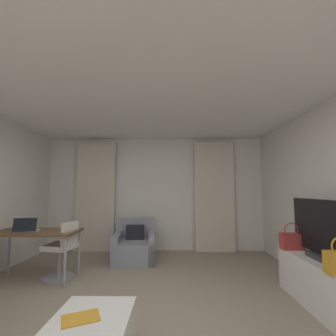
{
  "coord_description": "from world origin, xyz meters",
  "views": [
    {
      "loc": [
        0.39,
        -2.48,
        1.39
      ],
      "look_at": [
        0.33,
        1.51,
        1.76
      ],
      "focal_mm": 24.86,
      "sensor_mm": 36.0,
      "label": 1
    }
  ],
  "objects_px": {
    "desk_chair": "(62,254)",
    "tv_console": "(326,285)",
    "tv_flatscreen": "(320,230)",
    "handbag_primary": "(292,241)",
    "armchair": "(135,247)",
    "desk": "(36,235)",
    "magazine_open": "(81,318)",
    "laptop": "(26,229)"
  },
  "relations": [
    {
      "from": "magazine_open",
      "to": "tv_console",
      "type": "xyz_separation_m",
      "value": [
        2.52,
        0.95,
        -0.11
      ]
    },
    {
      "from": "tv_flatscreen",
      "to": "desk_chair",
      "type": "bearing_deg",
      "value": 167.02
    },
    {
      "from": "armchair",
      "to": "desk",
      "type": "height_order",
      "value": "armchair"
    },
    {
      "from": "handbag_primary",
      "to": "desk",
      "type": "bearing_deg",
      "value": 175.34
    },
    {
      "from": "laptop",
      "to": "tv_flatscreen",
      "type": "xyz_separation_m",
      "value": [
        4.02,
        -0.68,
        0.1
      ]
    },
    {
      "from": "desk",
      "to": "tv_flatscreen",
      "type": "xyz_separation_m",
      "value": [
        3.92,
        -0.77,
        0.22
      ]
    },
    {
      "from": "desk",
      "to": "handbag_primary",
      "type": "bearing_deg",
      "value": -4.66
    },
    {
      "from": "desk_chair",
      "to": "laptop",
      "type": "relative_size",
      "value": 2.38
    },
    {
      "from": "tv_console",
      "to": "tv_flatscreen",
      "type": "height_order",
      "value": "tv_flatscreen"
    },
    {
      "from": "armchair",
      "to": "desk_chair",
      "type": "bearing_deg",
      "value": -134.56
    },
    {
      "from": "magazine_open",
      "to": "tv_flatscreen",
      "type": "height_order",
      "value": "tv_flatscreen"
    },
    {
      "from": "desk_chair",
      "to": "magazine_open",
      "type": "xyz_separation_m",
      "value": [
        1.0,
        -1.8,
        -0.01
      ]
    },
    {
      "from": "desk_chair",
      "to": "tv_flatscreen",
      "type": "height_order",
      "value": "tv_flatscreen"
    },
    {
      "from": "desk",
      "to": "tv_console",
      "type": "xyz_separation_m",
      "value": [
        3.92,
        -0.81,
        -0.4
      ]
    },
    {
      "from": "magazine_open",
      "to": "desk_chair",
      "type": "bearing_deg",
      "value": 119.14
    },
    {
      "from": "desk_chair",
      "to": "tv_console",
      "type": "height_order",
      "value": "desk_chair"
    },
    {
      "from": "tv_console",
      "to": "laptop",
      "type": "bearing_deg",
      "value": 169.88
    },
    {
      "from": "laptop",
      "to": "tv_flatscreen",
      "type": "distance_m",
      "value": 4.08
    },
    {
      "from": "handbag_primary",
      "to": "tv_console",
      "type": "bearing_deg",
      "value": -77.12
    },
    {
      "from": "laptop",
      "to": "magazine_open",
      "type": "distance_m",
      "value": 2.28
    },
    {
      "from": "armchair",
      "to": "tv_flatscreen",
      "type": "bearing_deg",
      "value": -35.5
    },
    {
      "from": "desk",
      "to": "handbag_primary",
      "type": "height_order",
      "value": "handbag_primary"
    },
    {
      "from": "magazine_open",
      "to": "desk",
      "type": "bearing_deg",
      "value": 128.57
    },
    {
      "from": "desk",
      "to": "tv_flatscreen",
      "type": "height_order",
      "value": "tv_flatscreen"
    },
    {
      "from": "laptop",
      "to": "tv_console",
      "type": "distance_m",
      "value": 4.12
    },
    {
      "from": "desk_chair",
      "to": "magazine_open",
      "type": "relative_size",
      "value": 2.6
    },
    {
      "from": "armchair",
      "to": "tv_console",
      "type": "relative_size",
      "value": 0.7
    },
    {
      "from": "desk",
      "to": "desk_chair",
      "type": "relative_size",
      "value": 1.44
    },
    {
      "from": "magazine_open",
      "to": "handbag_primary",
      "type": "height_order",
      "value": "handbag_primary"
    },
    {
      "from": "desk_chair",
      "to": "handbag_primary",
      "type": "height_order",
      "value": "handbag_primary"
    },
    {
      "from": "armchair",
      "to": "handbag_primary",
      "type": "relative_size",
      "value": 2.53
    },
    {
      "from": "desk",
      "to": "magazine_open",
      "type": "relative_size",
      "value": 3.76
    },
    {
      "from": "tv_console",
      "to": "handbag_primary",
      "type": "xyz_separation_m",
      "value": [
        -0.12,
        0.5,
        0.4
      ]
    },
    {
      "from": "tv_flatscreen",
      "to": "handbag_primary",
      "type": "relative_size",
      "value": 2.96
    },
    {
      "from": "armchair",
      "to": "laptop",
      "type": "distance_m",
      "value": 1.94
    },
    {
      "from": "magazine_open",
      "to": "tv_console",
      "type": "bearing_deg",
      "value": 20.6
    },
    {
      "from": "desk",
      "to": "tv_flatscreen",
      "type": "distance_m",
      "value": 4.0
    },
    {
      "from": "tv_flatscreen",
      "to": "handbag_primary",
      "type": "distance_m",
      "value": 0.53
    },
    {
      "from": "laptop",
      "to": "handbag_primary",
      "type": "distance_m",
      "value": 3.91
    },
    {
      "from": "tv_console",
      "to": "handbag_primary",
      "type": "distance_m",
      "value": 0.65
    },
    {
      "from": "armchair",
      "to": "desk",
      "type": "distance_m",
      "value": 1.78
    },
    {
      "from": "armchair",
      "to": "tv_flatscreen",
      "type": "height_order",
      "value": "tv_flatscreen"
    }
  ]
}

